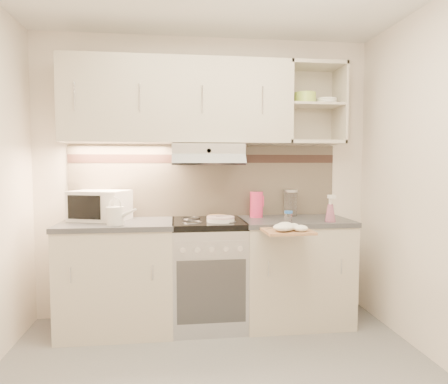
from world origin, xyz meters
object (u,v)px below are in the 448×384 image
object	(u,v)px
microwave	(100,205)
watering_can	(116,215)
pink_pitcher	(257,204)
electric_range	(208,273)
glass_jar	(291,203)
plate_stack	(221,219)
spray_bottle	(330,211)
cutting_board	(287,231)

from	to	relation	value
microwave	watering_can	size ratio (longest dim) A/B	2.13
pink_pitcher	watering_can	bearing A→B (deg)	-168.83
electric_range	glass_jar	world-z (taller)	glass_jar
watering_can	glass_jar	world-z (taller)	glass_jar
plate_stack	glass_jar	distance (m)	0.75
watering_can	spray_bottle	bearing A→B (deg)	23.16
microwave	pink_pitcher	size ratio (longest dim) A/B	2.30
plate_stack	spray_bottle	world-z (taller)	spray_bottle
pink_pitcher	cutting_board	size ratio (longest dim) A/B	0.64
electric_range	plate_stack	bearing A→B (deg)	-46.67
glass_jar	spray_bottle	bearing A→B (deg)	-63.59
pink_pitcher	electric_range	bearing A→B (deg)	-166.51
plate_stack	pink_pitcher	xyz separation A→B (m)	(0.35, 0.23, 0.09)
microwave	cutting_board	size ratio (longest dim) A/B	1.48
electric_range	glass_jar	bearing A→B (deg)	14.50
spray_bottle	microwave	bearing A→B (deg)	157.39
plate_stack	cutting_board	bearing A→B (deg)	-36.18
microwave	spray_bottle	distance (m)	1.91
electric_range	spray_bottle	size ratio (longest dim) A/B	3.80
pink_pitcher	glass_jar	xyz separation A→B (m)	(0.33, 0.06, 0.01)
pink_pitcher	spray_bottle	xyz separation A→B (m)	(0.54, -0.36, -0.02)
microwave	spray_bottle	size ratio (longest dim) A/B	2.22
cutting_board	microwave	bearing A→B (deg)	157.64
electric_range	cutting_board	xyz separation A→B (m)	(0.56, -0.44, 0.42)
plate_stack	cutting_board	size ratio (longest dim) A/B	0.64
pink_pitcher	glass_jar	distance (m)	0.34
cutting_board	spray_bottle	bearing A→B (deg)	25.76
electric_range	pink_pitcher	world-z (taller)	pink_pitcher
watering_can	glass_jar	bearing A→B (deg)	38.67
microwave	pink_pitcher	bearing A→B (deg)	20.21
plate_stack	spray_bottle	bearing A→B (deg)	-7.76
watering_can	plate_stack	distance (m)	0.83
watering_can	pink_pitcher	world-z (taller)	pink_pitcher
plate_stack	cutting_board	world-z (taller)	plate_stack
electric_range	watering_can	bearing A→B (deg)	-166.66
microwave	plate_stack	bearing A→B (deg)	7.18
glass_jar	spray_bottle	xyz separation A→B (m)	(0.21, -0.42, -0.03)
plate_stack	spray_bottle	xyz separation A→B (m)	(0.89, -0.12, 0.07)
microwave	plate_stack	world-z (taller)	microwave
spray_bottle	cutting_board	distance (m)	0.49
pink_pitcher	microwave	bearing A→B (deg)	177.23
cutting_board	plate_stack	bearing A→B (deg)	142.26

